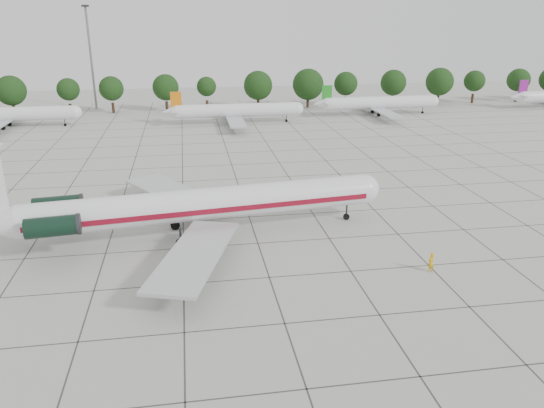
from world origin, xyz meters
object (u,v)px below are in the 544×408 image
at_px(ground_crew, 431,262).
at_px(bg_airliner_b, 8,114).
at_px(bg_airliner_d, 379,103).
at_px(floodlight_mast, 90,52).
at_px(bg_airliner_c, 237,111).
at_px(main_airliner, 182,206).

xyz_separation_m(ground_crew, bg_airliner_b, (-60.40, 78.86, 1.91)).
distance_m(bg_airliner_b, bg_airliner_d, 84.56).
xyz_separation_m(bg_airliner_d, floodlight_mast, (-69.66, 20.42, 11.37)).
bearing_deg(bg_airliner_c, main_airliner, -100.83).
height_order(main_airliner, bg_airliner_d, main_airliner).
bearing_deg(bg_airliner_d, bg_airliner_b, -178.62).
bearing_deg(main_airliner, bg_airliner_c, 72.17).
relative_size(main_airliner, floodlight_mast, 1.78).
height_order(bg_airliner_b, bg_airliner_c, same).
xyz_separation_m(ground_crew, bg_airliner_d, (24.13, 80.89, 1.91)).
bearing_deg(bg_airliner_d, bg_airliner_c, -171.60).
xyz_separation_m(main_airliner, ground_crew, (23.42, -12.18, -2.76)).
xyz_separation_m(bg_airliner_c, bg_airliner_d, (35.41, 5.23, 0.00)).
bearing_deg(bg_airliner_d, main_airliner, -124.69).
bearing_deg(floodlight_mast, bg_airliner_d, -16.34).
xyz_separation_m(main_airliner, floodlight_mast, (-22.11, 89.12, 10.52)).
height_order(ground_crew, bg_airliner_b, bg_airliner_b).
distance_m(main_airliner, bg_airliner_d, 83.56).
distance_m(bg_airliner_c, floodlight_mast, 44.27).
bearing_deg(floodlight_mast, bg_airliner_b, -123.54).
distance_m(ground_crew, bg_airliner_b, 99.35).
relative_size(ground_crew, bg_airliner_d, 0.07).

